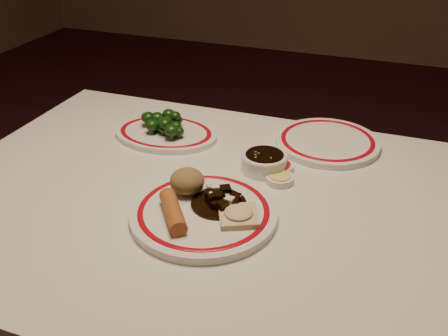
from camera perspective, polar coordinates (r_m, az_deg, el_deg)
dining_table at (r=1.14m, az=-2.37°, el=-7.00°), size 1.20×0.90×0.75m
main_plate at (r=1.01m, az=-2.34°, el=-5.15°), size 0.39×0.39×0.02m
rice_mound at (r=1.05m, az=-4.24°, el=-1.50°), size 0.07×0.07×0.05m
spring_roll at (r=0.98m, az=-5.87°, el=-4.96°), size 0.10×0.12×0.03m
fried_wonton at (r=0.98m, az=1.68°, el=-5.33°), size 0.10×0.10×0.02m
stirfry_heap at (r=1.02m, az=-0.42°, el=-3.67°), size 0.11×0.11×0.03m
broccoli_plate at (r=1.34m, az=-6.67°, el=3.94°), size 0.28×0.25×0.02m
broccoli_pile at (r=1.32m, az=-6.94°, el=5.12°), size 0.14×0.11×0.05m
soy_bowl at (r=1.17m, az=4.64°, el=0.68°), size 0.11×0.11×0.04m
sweet_sour_dish at (r=1.18m, az=6.40°, el=0.08°), size 0.06×0.06×0.02m
mustard_dish at (r=1.13m, az=6.37°, el=-1.23°), size 0.06×0.06×0.02m
far_plate at (r=1.31m, az=11.72°, el=2.96°), size 0.33×0.33×0.02m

